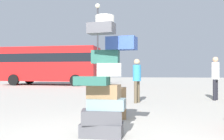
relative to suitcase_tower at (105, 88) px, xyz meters
name	(u,v)px	position (x,y,z in m)	size (l,w,h in m)	color
suitcase_tower	(105,88)	(0.00, 0.00, 0.00)	(1.08, 0.78, 2.17)	#4C4C51
suitcase_charcoal_foreground_far	(113,106)	(-0.16, 2.57, -0.71)	(0.61, 0.39, 0.31)	#4C4C51
suitcase_brown_foreground_near	(122,103)	(0.16, 1.61, -0.49)	(0.23, 0.31, 0.77)	olive
person_bearded_onlooker	(137,77)	(0.47, 4.53, 0.09)	(0.30, 0.32, 1.61)	brown
person_tourist_with_camera	(215,74)	(3.58, 5.72, 0.17)	(0.30, 0.30, 1.74)	black
parked_bus	(51,63)	(-7.02, 14.88, 0.96)	(8.17, 3.01, 3.15)	red
lamp_post	(98,33)	(-2.64, 13.10, 3.18)	(0.36, 0.36, 6.22)	#333338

